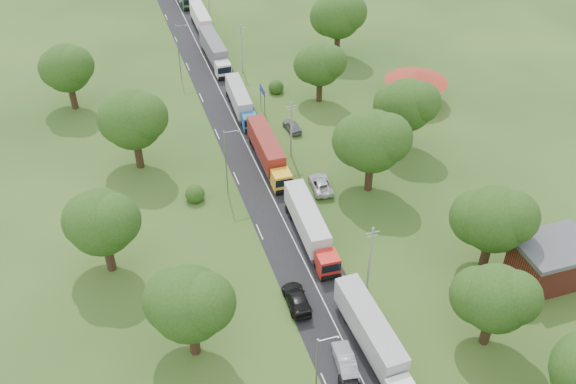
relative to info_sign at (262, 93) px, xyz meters
name	(u,v)px	position (x,y,z in m)	size (l,w,h in m)	color
ground	(302,257)	(-5.20, -35.00, -3.00)	(260.00, 260.00, 0.00)	#204216
road	(257,166)	(-5.20, -15.00, -3.00)	(8.00, 200.00, 0.04)	black
info_sign	(262,93)	(0.00, 0.00, 0.00)	(0.12, 3.10, 4.10)	slate
pole_1	(370,257)	(0.30, -42.00, 1.68)	(1.60, 0.24, 9.00)	gray
pole_2	(291,128)	(0.30, -14.00, 1.68)	(1.60, 0.24, 9.00)	gray
pole_3	(242,48)	(0.30, 14.00, 1.68)	(1.60, 0.24, 9.00)	gray
lamp_0	(318,371)	(-10.55, -55.00, 2.55)	(2.03, 0.22, 10.00)	slate
lamp_1	(227,160)	(-10.55, -20.00, 2.55)	(2.03, 0.22, 10.00)	slate
lamp_2	(179,49)	(-10.55, 15.00, 2.55)	(2.03, 0.22, 10.00)	slate
tree_2	(495,297)	(8.79, -52.86, 3.59)	(8.00, 8.00, 10.10)	#382616
tree_3	(494,218)	(14.79, -42.84, 4.22)	(8.80, 8.80, 11.07)	#382616
tree_4	(372,140)	(7.79, -24.83, 4.85)	(9.60, 9.60, 12.05)	#382616
tree_5	(406,105)	(16.79, -16.84, 4.22)	(8.80, 8.80, 11.07)	#382616
tree_6	(320,64)	(9.79, 0.14, 3.59)	(8.00, 8.00, 10.10)	#382616
tree_7	(338,15)	(18.79, 15.17, 4.85)	(9.60, 9.60, 12.05)	#382616
tree_10	(189,303)	(-20.21, -44.84, 4.22)	(8.80, 8.80, 11.07)	#382616
tree_11	(101,221)	(-27.21, -29.84, 4.22)	(8.80, 8.80, 11.07)	#382616
tree_12	(132,119)	(-21.21, -9.83, 4.85)	(9.60, 9.60, 12.05)	#382616
tree_13	(66,68)	(-29.21, 10.16, 4.22)	(8.80, 8.80, 11.07)	#382616
house_brick	(552,261)	(20.80, -47.00, -0.35)	(8.60, 6.60, 5.20)	maroon
house_cream	(416,82)	(24.80, -5.00, 0.64)	(10.08, 10.08, 5.80)	beige
truck_0	(374,338)	(-2.87, -50.61, -0.77)	(3.02, 15.24, 4.22)	white
truck_1	(310,226)	(-3.25, -32.16, -0.82)	(3.01, 14.85, 4.11)	red
truck_2	(268,151)	(-3.51, -15.01, -0.81)	(2.76, 14.94, 4.14)	gold
truck_3	(240,101)	(-3.59, 0.56, -1.01)	(2.83, 13.59, 3.76)	#195B97
truck_4	(215,51)	(-3.54, 19.46, -0.76)	(2.80, 15.27, 4.23)	silver
truck_5	(202,21)	(-2.88, 33.97, -0.91)	(2.52, 14.21, 3.94)	maroon
car_lane_mid	(345,360)	(-6.20, -51.33, -2.17)	(1.75, 5.03, 1.66)	#A7AAB0
car_lane_rear	(297,299)	(-8.20, -42.01, -2.17)	(2.32, 5.71, 1.66)	black
car_verge_near	(321,184)	(1.65, -22.91, -2.22)	(2.59, 5.62, 1.56)	silver
car_verge_far	(292,126)	(2.61, -7.45, -2.25)	(1.78, 4.42, 1.51)	slate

